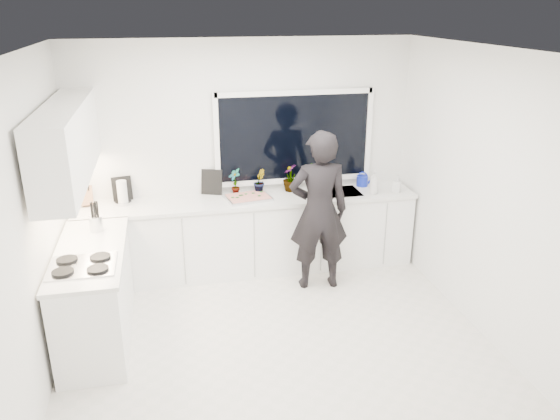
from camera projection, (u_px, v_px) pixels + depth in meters
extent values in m
cube|color=beige|center=(275.00, 335.00, 5.36)|extent=(4.00, 3.50, 0.02)
cube|color=white|center=(245.00, 156.00, 6.48)|extent=(4.00, 0.02, 2.70)
cube|color=white|center=(35.00, 224.00, 4.48)|extent=(0.02, 3.50, 2.70)
cube|color=white|center=(478.00, 191.00, 5.27)|extent=(0.02, 3.50, 2.70)
cube|color=white|center=(274.00, 48.00, 4.39)|extent=(4.00, 3.50, 0.02)
cube|color=black|center=(294.00, 137.00, 6.50)|extent=(1.80, 0.02, 1.00)
cube|color=white|center=(250.00, 236.00, 6.52)|extent=(3.92, 0.58, 0.88)
cube|color=white|center=(96.00, 296.00, 5.19)|extent=(0.58, 1.60, 0.88)
cube|color=silver|center=(250.00, 200.00, 6.35)|extent=(3.94, 0.62, 0.04)
cube|color=silver|center=(90.00, 252.00, 5.03)|extent=(0.62, 1.60, 0.04)
cube|color=white|center=(67.00, 143.00, 4.98)|extent=(0.34, 2.10, 0.70)
cube|color=silver|center=(335.00, 196.00, 6.58)|extent=(0.58, 0.42, 0.14)
cylinder|color=silver|center=(331.00, 178.00, 6.70)|extent=(0.03, 0.03, 0.22)
cube|color=black|center=(82.00, 265.00, 4.69)|extent=(0.56, 0.48, 0.03)
imported|color=black|center=(319.00, 211.00, 5.99)|extent=(0.69, 0.48, 1.81)
cube|color=silver|center=(248.00, 198.00, 6.32)|extent=(0.56, 0.45, 0.03)
cube|color=red|center=(248.00, 196.00, 6.31)|extent=(0.51, 0.40, 0.01)
cylinder|color=#1122A8|center=(362.00, 181.00, 6.76)|extent=(0.17, 0.17, 0.13)
cylinder|color=silver|center=(122.00, 193.00, 6.12)|extent=(0.13, 0.13, 0.26)
cube|color=#A4844C|center=(87.00, 196.00, 6.08)|extent=(0.14, 0.11, 0.22)
cylinder|color=#B2B1B5|center=(96.00, 224.00, 5.41)|extent=(0.16, 0.16, 0.16)
cube|color=black|center=(122.00, 189.00, 6.24)|extent=(0.22, 0.06, 0.28)
cube|color=black|center=(212.00, 182.00, 6.44)|extent=(0.24, 0.11, 0.30)
imported|color=#26662D|center=(235.00, 182.00, 6.41)|extent=(0.17, 0.20, 0.32)
imported|color=#26662D|center=(259.00, 181.00, 6.48)|extent=(0.17, 0.19, 0.29)
imported|color=#26662D|center=(291.00, 178.00, 6.54)|extent=(0.23, 0.23, 0.33)
imported|color=#26662D|center=(319.00, 177.00, 6.62)|extent=(0.36, 0.36, 0.31)
imported|color=#D8BF66|center=(374.00, 182.00, 6.45)|extent=(0.12, 0.12, 0.28)
imported|color=#D8BF66|center=(397.00, 184.00, 6.53)|extent=(0.13, 0.13, 0.20)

